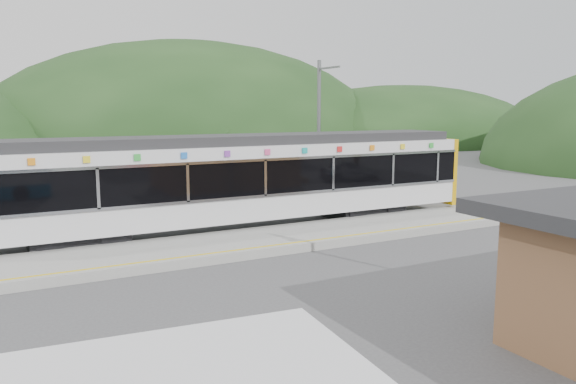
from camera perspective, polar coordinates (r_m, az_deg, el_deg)
name	(u,v)px	position (r m, az deg, el deg)	size (l,w,h in m)	color
ground	(266,275)	(16.45, -2.22, -8.43)	(120.00, 120.00, 0.00)	#4C4C4F
hills	(342,222)	(23.91, 5.55, -3.09)	(146.00, 149.00, 26.00)	#1E3D19
platform	(224,246)	(19.32, -6.55, -5.44)	(26.00, 3.20, 0.30)	#9E9E99
yellow_line	(239,250)	(18.12, -5.03, -5.86)	(26.00, 0.10, 0.01)	yellow
train	(238,178)	(22.07, -5.14, 1.38)	(20.44, 3.01, 3.74)	black
catenary_mast_east	(319,133)	(26.64, 3.18, 6.04)	(0.18, 1.80, 7.00)	slate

